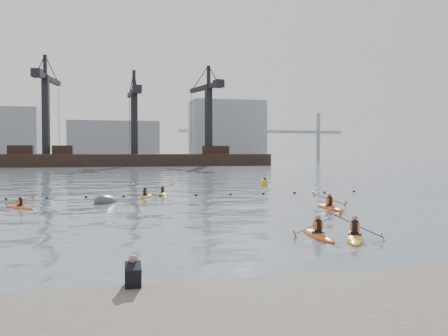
{
  "coord_description": "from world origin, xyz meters",
  "views": [
    {
      "loc": [
        -5.98,
        -17.23,
        3.75
      ],
      "look_at": [
        0.34,
        9.31,
        2.8
      ],
      "focal_mm": 38.0,
      "sensor_mm": 36.0,
      "label": 1
    }
  ],
  "objects_px": {
    "kayaker_0": "(318,234)",
    "kayaker_5": "(162,193)",
    "nav_buoy": "(265,183)",
    "mooring_buoy": "(106,203)",
    "kayaker_4": "(330,207)",
    "kayaker_1": "(355,236)",
    "kayaker_3": "(145,196)",
    "kayaker_2": "(20,207)"
  },
  "relations": [
    {
      "from": "kayaker_0",
      "to": "kayaker_5",
      "type": "relative_size",
      "value": 1.18
    },
    {
      "from": "nav_buoy",
      "to": "mooring_buoy",
      "type": "bearing_deg",
      "value": -141.34
    },
    {
      "from": "kayaker_0",
      "to": "kayaker_4",
      "type": "relative_size",
      "value": 0.96
    },
    {
      "from": "kayaker_1",
      "to": "kayaker_3",
      "type": "relative_size",
      "value": 1.07
    },
    {
      "from": "kayaker_2",
      "to": "nav_buoy",
      "type": "relative_size",
      "value": 2.34
    },
    {
      "from": "kayaker_4",
      "to": "kayaker_3",
      "type": "bearing_deg",
      "value": -42.94
    },
    {
      "from": "kayaker_0",
      "to": "kayaker_5",
      "type": "distance_m",
      "value": 22.85
    },
    {
      "from": "kayaker_4",
      "to": "kayaker_0",
      "type": "bearing_deg",
      "value": 61.29
    },
    {
      "from": "kayaker_2",
      "to": "kayaker_4",
      "type": "xyz_separation_m",
      "value": [
        19.84,
        -5.0,
        0.02
      ]
    },
    {
      "from": "kayaker_3",
      "to": "nav_buoy",
      "type": "relative_size",
      "value": 2.89
    },
    {
      "from": "kayaker_3",
      "to": "nav_buoy",
      "type": "distance_m",
      "value": 16.73
    },
    {
      "from": "kayaker_1",
      "to": "kayaker_4",
      "type": "bearing_deg",
      "value": 97.63
    },
    {
      "from": "kayaker_4",
      "to": "mooring_buoy",
      "type": "distance_m",
      "value": 15.98
    },
    {
      "from": "kayaker_5",
      "to": "kayaker_1",
      "type": "bearing_deg",
      "value": -76.78
    },
    {
      "from": "mooring_buoy",
      "to": "nav_buoy",
      "type": "xyz_separation_m",
      "value": [
        16.59,
        13.28,
        0.34
      ]
    },
    {
      "from": "kayaker_4",
      "to": "kayaker_5",
      "type": "xyz_separation_m",
      "value": [
        -9.58,
        13.09,
        -0.02
      ]
    },
    {
      "from": "kayaker_0",
      "to": "kayaker_3",
      "type": "height_order",
      "value": "kayaker_0"
    },
    {
      "from": "kayaker_3",
      "to": "kayaker_5",
      "type": "height_order",
      "value": "kayaker_3"
    },
    {
      "from": "kayaker_1",
      "to": "kayaker_5",
      "type": "xyz_separation_m",
      "value": [
        -5.82,
        23.23,
        -0.02
      ]
    },
    {
      "from": "kayaker_1",
      "to": "kayaker_5",
      "type": "distance_m",
      "value": 23.95
    },
    {
      "from": "kayaker_0",
      "to": "kayaker_4",
      "type": "distance_m",
      "value": 10.61
    },
    {
      "from": "kayaker_1",
      "to": "mooring_buoy",
      "type": "height_order",
      "value": "kayaker_1"
    },
    {
      "from": "kayaker_0",
      "to": "mooring_buoy",
      "type": "height_order",
      "value": "kayaker_0"
    },
    {
      "from": "kayaker_2",
      "to": "nav_buoy",
      "type": "distance_m",
      "value": 26.88
    },
    {
      "from": "kayaker_0",
      "to": "kayaker_3",
      "type": "bearing_deg",
      "value": 110.77
    },
    {
      "from": "kayaker_1",
      "to": "kayaker_5",
      "type": "relative_size",
      "value": 1.2
    },
    {
      "from": "kayaker_5",
      "to": "kayaker_2",
      "type": "bearing_deg",
      "value": -142.6
    },
    {
      "from": "kayaker_0",
      "to": "mooring_buoy",
      "type": "distance_m",
      "value": 18.79
    },
    {
      "from": "kayaker_1",
      "to": "mooring_buoy",
      "type": "relative_size",
      "value": 1.53
    },
    {
      "from": "mooring_buoy",
      "to": "kayaker_0",
      "type": "bearing_deg",
      "value": -60.5
    },
    {
      "from": "kayaker_3",
      "to": "nav_buoy",
      "type": "bearing_deg",
      "value": 57.82
    },
    {
      "from": "mooring_buoy",
      "to": "kayaker_3",
      "type": "bearing_deg",
      "value": 48.3
    },
    {
      "from": "kayaker_3",
      "to": "mooring_buoy",
      "type": "distance_m",
      "value": 4.6
    },
    {
      "from": "kayaker_2",
      "to": "mooring_buoy",
      "type": "bearing_deg",
      "value": -20.58
    },
    {
      "from": "kayaker_1",
      "to": "nav_buoy",
      "type": "bearing_deg",
      "value": 106.83
    },
    {
      "from": "kayaker_2",
      "to": "kayaker_3",
      "type": "height_order",
      "value": "kayaker_3"
    },
    {
      "from": "kayaker_2",
      "to": "kayaker_5",
      "type": "height_order",
      "value": "kayaker_5"
    },
    {
      "from": "kayaker_0",
      "to": "kayaker_3",
      "type": "relative_size",
      "value": 1.05
    },
    {
      "from": "kayaker_0",
      "to": "nav_buoy",
      "type": "relative_size",
      "value": 3.04
    },
    {
      "from": "kayaker_1",
      "to": "nav_buoy",
      "type": "relative_size",
      "value": 3.09
    },
    {
      "from": "kayaker_2",
      "to": "kayaker_4",
      "type": "bearing_deg",
      "value": -55.09
    },
    {
      "from": "kayaker_2",
      "to": "mooring_buoy",
      "type": "relative_size",
      "value": 1.16
    }
  ]
}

